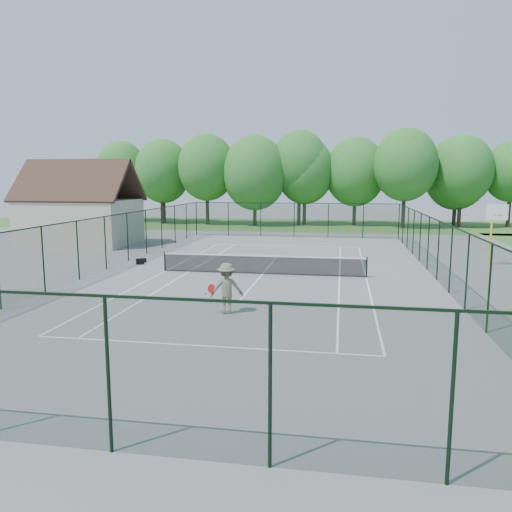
{
  "coord_description": "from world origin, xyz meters",
  "views": [
    {
      "loc": [
        4.15,
        -26.11,
        5.06
      ],
      "look_at": [
        0.0,
        -2.0,
        1.3
      ],
      "focal_mm": 35.0,
      "sensor_mm": 36.0,
      "label": 1
    }
  ],
  "objects_px": {
    "tennis_net": "(262,264)",
    "basketball_goal": "(494,222)",
    "sports_bag_a": "(140,261)",
    "tennis_player": "(227,288)"
  },
  "relations": [
    {
      "from": "tennis_player",
      "to": "sports_bag_a",
      "type": "bearing_deg",
      "value": 127.6
    },
    {
      "from": "tennis_net",
      "to": "basketball_goal",
      "type": "distance_m",
      "value": 14.04
    },
    {
      "from": "basketball_goal",
      "to": "tennis_player",
      "type": "relative_size",
      "value": 1.87
    },
    {
      "from": "basketball_goal",
      "to": "tennis_player",
      "type": "bearing_deg",
      "value": -135.03
    },
    {
      "from": "basketball_goal",
      "to": "sports_bag_a",
      "type": "xyz_separation_m",
      "value": [
        -20.74,
        -3.08,
        -2.4
      ]
    },
    {
      "from": "sports_bag_a",
      "to": "tennis_player",
      "type": "xyz_separation_m",
      "value": [
        7.68,
        -9.97,
        0.8
      ]
    },
    {
      "from": "tennis_net",
      "to": "sports_bag_a",
      "type": "xyz_separation_m",
      "value": [
        -7.76,
        1.9,
        -0.4
      ]
    },
    {
      "from": "basketball_goal",
      "to": "sports_bag_a",
      "type": "height_order",
      "value": "basketball_goal"
    },
    {
      "from": "sports_bag_a",
      "to": "tennis_player",
      "type": "height_order",
      "value": "tennis_player"
    },
    {
      "from": "tennis_net",
      "to": "basketball_goal",
      "type": "height_order",
      "value": "basketball_goal"
    }
  ]
}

